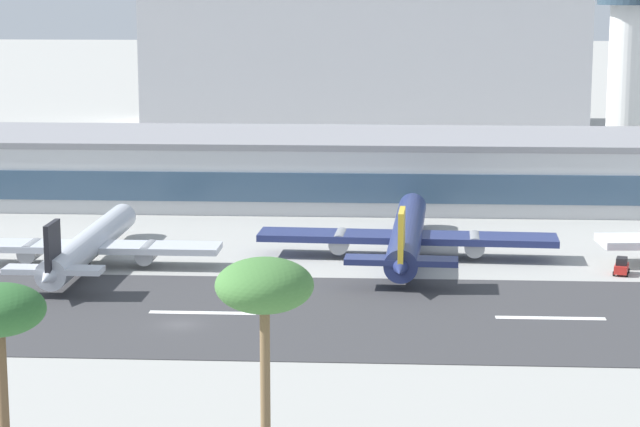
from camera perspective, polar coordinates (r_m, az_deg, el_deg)
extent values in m
plane|color=#9E9E99|center=(134.46, -6.47, -5.13)|extent=(1400.00, 1400.00, 0.00)
cube|color=#38383A|center=(139.16, -6.12, -4.56)|extent=(800.00, 35.12, 0.08)
cube|color=white|center=(138.88, -5.41, -4.56)|extent=(12.00, 1.20, 0.01)
cube|color=white|center=(138.42, 10.55, -4.75)|extent=(12.00, 1.20, 0.01)
cube|color=#B7BABC|center=(209.53, -1.90, 2.00)|extent=(192.73, 29.53, 10.38)
cube|color=#38516B|center=(194.94, -2.30, 1.21)|extent=(186.95, 0.30, 4.67)
cube|color=gray|center=(208.77, -1.91, 3.55)|extent=(194.66, 29.83, 1.00)
cylinder|color=silver|center=(246.84, 13.89, 5.55)|extent=(7.15, 7.15, 32.30)
cube|color=#BCBCC1|center=(325.86, 2.04, 7.04)|extent=(113.13, 31.08, 33.17)
cylinder|color=silver|center=(164.22, -10.50, -1.33)|extent=(4.17, 37.57, 3.75)
sphere|color=silver|center=(182.09, -9.04, -0.13)|extent=(3.56, 3.56, 3.56)
cone|color=silver|center=(146.57, -12.31, -2.82)|extent=(3.45, 6.79, 3.38)
cube|color=silver|center=(163.59, -10.56, -1.52)|extent=(34.18, 6.01, 0.83)
cylinder|color=gray|center=(161.98, -7.92, -1.79)|extent=(2.50, 5.28, 2.44)
cylinder|color=gray|center=(165.80, -13.12, -1.68)|extent=(2.50, 5.28, 2.44)
cube|color=silver|center=(147.89, -12.16, -2.55)|extent=(11.63, 3.23, 0.66)
cube|color=black|center=(147.33, -12.20, -1.55)|extent=(0.66, 5.07, 6.00)
cylinder|color=black|center=(162.95, -10.63, -2.29)|extent=(0.68, 0.68, 1.03)
cylinder|color=navy|center=(166.79, 4.03, -0.91)|extent=(6.11, 41.16, 4.10)
sphere|color=navy|center=(186.93, 4.27, 0.33)|extent=(3.90, 3.90, 3.90)
cone|color=navy|center=(146.76, 3.73, -2.47)|extent=(4.05, 7.55, 3.69)
cube|color=navy|center=(166.07, 4.02, -1.10)|extent=(40.10, 8.10, 0.90)
cylinder|color=gray|center=(166.14, 7.11, -1.40)|extent=(2.94, 5.87, 2.67)
cylinder|color=gray|center=(166.77, 0.94, -1.28)|extent=(2.94, 5.87, 2.67)
cube|color=navy|center=(148.27, 3.76, -2.18)|extent=(13.70, 4.04, 0.72)
cube|color=gold|center=(147.67, 3.77, -1.09)|extent=(0.93, 5.56, 6.56)
cylinder|color=black|center=(165.32, 4.00, -1.93)|extent=(0.74, 0.74, 1.13)
cube|color=#B2231E|center=(160.93, 13.69, -2.47)|extent=(2.37, 3.50, 1.00)
cube|color=black|center=(160.72, 13.70, -2.14)|extent=(1.73, 2.18, 0.90)
cylinder|color=black|center=(160.01, 13.36, -2.71)|extent=(0.42, 0.65, 0.60)
cylinder|color=black|center=(159.89, 13.93, -2.75)|extent=(0.42, 0.65, 0.60)
cylinder|color=black|center=(162.18, 13.43, -2.54)|extent=(0.42, 0.65, 0.60)
cylinder|color=black|center=(162.07, 14.00, -2.57)|extent=(0.42, 0.65, 0.60)
cylinder|color=brown|center=(90.93, -2.53, -7.86)|extent=(0.74, 0.74, 14.82)
ellipsoid|color=#427538|center=(88.88, -2.57, -3.32)|extent=(7.13, 7.13, 3.92)
cylinder|color=brown|center=(88.15, -14.33, -8.88)|extent=(0.73, 0.73, 14.54)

